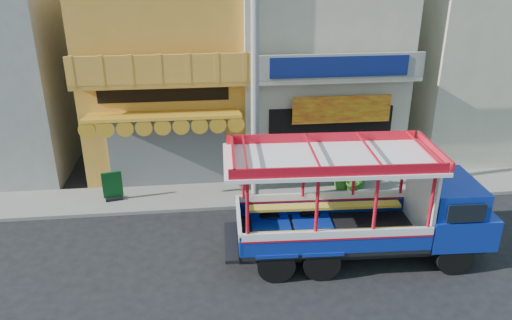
{
  "coord_description": "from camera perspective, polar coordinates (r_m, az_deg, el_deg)",
  "views": [
    {
      "loc": [
        -2.7,
        -12.03,
        8.28
      ],
      "look_at": [
        -1.06,
        2.5,
        2.02
      ],
      "focal_mm": 35.0,
      "sensor_mm": 36.0,
      "label": 1
    }
  ],
  "objects": [
    {
      "name": "utility_pole",
      "position": [
        15.78,
        0.42,
        11.31
      ],
      "size": [
        28.0,
        0.26,
        9.0
      ],
      "color": "gray",
      "rests_on": "ground"
    },
    {
      "name": "potted_plant_b",
      "position": [
        17.99,
        10.89,
        -2.28
      ],
      "size": [
        0.77,
        0.78,
        1.11
      ],
      "primitive_type": "imported",
      "rotation": [
        0.0,
        0.0,
        2.26
      ],
      "color": "#2B651D",
      "rests_on": "sidewalk"
    },
    {
      "name": "green_sign",
      "position": [
        18.06,
        -16.05,
        -3.11
      ],
      "size": [
        0.68,
        0.43,
        1.04
      ],
      "color": "black",
      "rests_on": "sidewalk"
    },
    {
      "name": "shophouse_right",
      "position": [
        20.96,
        6.77,
        11.54
      ],
      "size": [
        6.0,
        6.75,
        8.24
      ],
      "color": "#B3AF93",
      "rests_on": "ground"
    },
    {
      "name": "sidewalk",
      "position": [
        18.21,
        2.78,
        -3.67
      ],
      "size": [
        30.0,
        2.0,
        0.12
      ],
      "primitive_type": "cube",
      "color": "slate",
      "rests_on": "ground"
    },
    {
      "name": "filler_building_right",
      "position": [
        23.63,
        23.78,
        10.33
      ],
      "size": [
        6.0,
        6.0,
        7.6
      ],
      "primitive_type": "cube",
      "color": "#B3AF93",
      "rests_on": "ground"
    },
    {
      "name": "shophouse_left",
      "position": [
        20.46,
        -10.15,
        11.06
      ],
      "size": [
        6.0,
        7.5,
        8.24
      ],
      "color": "gold",
      "rests_on": "ground"
    },
    {
      "name": "potted_plant_c",
      "position": [
        18.58,
        11.7,
        -1.77
      ],
      "size": [
        0.75,
        0.75,
        0.95
      ],
      "primitive_type": "imported",
      "rotation": [
        0.0,
        0.0,
        4.01
      ],
      "color": "#2B651D",
      "rests_on": "sidewalk"
    },
    {
      "name": "songthaew_truck",
      "position": [
        14.34,
        13.74,
        -5.1
      ],
      "size": [
        7.4,
        2.71,
        3.41
      ],
      "color": "black",
      "rests_on": "ground"
    },
    {
      "name": "ground",
      "position": [
        14.85,
        5.24,
        -10.81
      ],
      "size": [
        90.0,
        90.0,
        0.0
      ],
      "primitive_type": "plane",
      "color": "black",
      "rests_on": "ground"
    },
    {
      "name": "party_pilaster",
      "position": [
        17.5,
        -0.69,
        9.02
      ],
      "size": [
        0.35,
        0.3,
        8.0
      ],
      "primitive_type": "cube",
      "color": "#B3AF93",
      "rests_on": "ground"
    },
    {
      "name": "potted_plant_a",
      "position": [
        18.44,
        9.8,
        -1.8
      ],
      "size": [
        1.03,
        0.95,
        0.96
      ],
      "primitive_type": "imported",
      "rotation": [
        0.0,
        0.0,
        0.27
      ],
      "color": "#2B651D",
      "rests_on": "sidewalk"
    }
  ]
}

